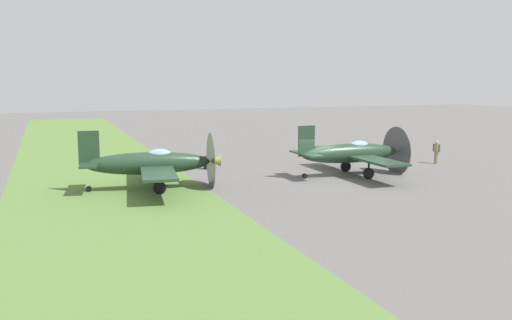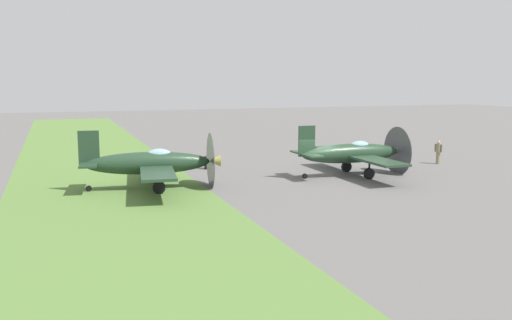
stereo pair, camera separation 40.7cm
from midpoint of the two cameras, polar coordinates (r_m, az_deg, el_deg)
name	(u,v)px [view 2 (the right image)]	position (r m, az deg, el deg)	size (l,w,h in m)	color
ground_plane	(317,178)	(36.30, 6.46, -1.83)	(160.00, 160.00, 0.00)	#605E5B
grass_verge	(108,192)	(32.79, -14.40, -3.13)	(120.00, 11.00, 0.01)	#567A38
airplane_lead	(353,153)	(37.36, 10.09, 0.67)	(9.82, 7.82, 3.53)	#233D28
airplane_wingman	(151,163)	(32.87, -10.21, -0.31)	(10.16, 8.07, 3.60)	#233D28
ground_crew_chief	(438,152)	(44.14, 18.19, 0.80)	(0.58, 0.38, 1.73)	#847A5B
fuel_drum	(209,163)	(39.76, -4.53, -0.26)	(0.60, 0.60, 0.90)	black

